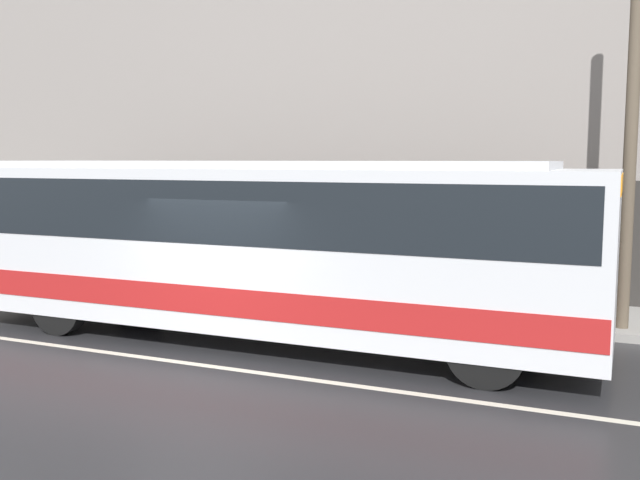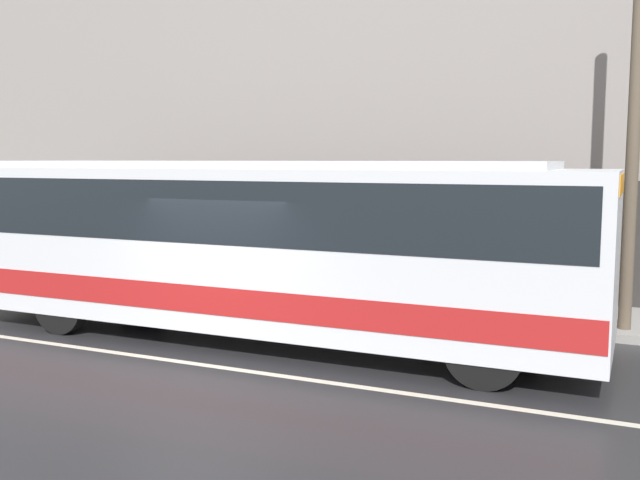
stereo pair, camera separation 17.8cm
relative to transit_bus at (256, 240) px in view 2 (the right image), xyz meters
The scene contains 6 objects.
ground_plane 2.49m from the transit_bus, 90.30° to the right, with size 60.00×60.00×0.00m, color #262628.
sidewalk 3.92m from the transit_bus, 90.15° to the left, with size 60.00×2.62×0.15m.
building_facade 6.08m from the transit_bus, 90.11° to the left, with size 60.00×0.35×10.80m.
lane_stripe 2.48m from the transit_bus, 90.30° to the right, with size 54.00×0.14×0.01m.
transit_bus is the anchor object (origin of this frame).
utility_pole_near 6.74m from the transit_bus, 25.16° to the left, with size 0.22×0.22×6.86m.
Camera 2 is at (6.05, -8.91, 3.13)m, focal length 40.00 mm.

